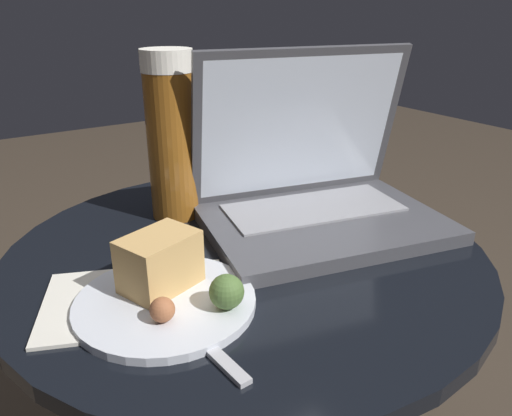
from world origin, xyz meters
TOP-DOWN VIEW (x-y plane):
  - table at (0.00, 0.00)m, footprint 0.60×0.60m
  - napkin at (-0.16, -0.04)m, footprint 0.22×0.19m
  - laptop at (0.12, 0.02)m, footprint 0.35×0.29m
  - beer_glass at (-0.03, 0.14)m, footprint 0.07×0.07m
  - snack_plate at (-0.13, -0.06)m, footprint 0.18×0.18m
  - fork at (-0.14, -0.11)m, footprint 0.03×0.17m

SIDE VIEW (x-z plane):
  - table at x=0.00m, z-range 0.12..0.65m
  - napkin at x=-0.16m, z-range 0.53..0.53m
  - fork at x=-0.14m, z-range 0.53..0.53m
  - snack_plate at x=-0.13m, z-range 0.52..0.58m
  - laptop at x=0.12m, z-range 0.46..0.69m
  - beer_glass at x=-0.03m, z-range 0.53..0.76m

